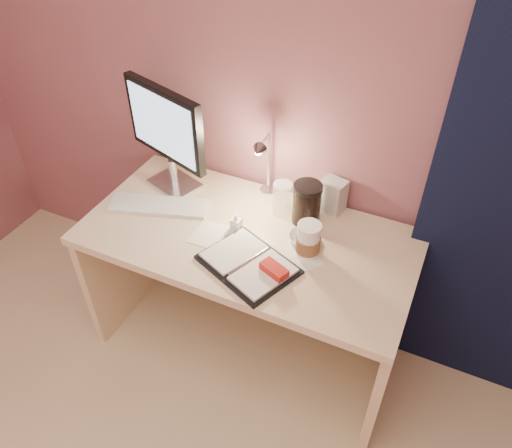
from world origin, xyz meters
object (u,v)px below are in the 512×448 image
at_px(desk, 255,261).
at_px(keyboard, 159,206).
at_px(monitor, 167,130).
at_px(coffee_cup, 308,241).
at_px(dark_jar, 307,205).
at_px(clear_cup, 282,199).
at_px(planner, 250,264).
at_px(desk_lamp, 260,163).
at_px(product_box, 333,196).
at_px(lotion_bottle, 236,222).
at_px(bowl, 302,238).

bearing_deg(desk, keyboard, -170.13).
distance_m(monitor, coffee_cup, 0.79).
relative_size(keyboard, dark_jar, 2.60).
distance_m(coffee_cup, clear_cup, 0.29).
relative_size(planner, desk_lamp, 1.31).
height_order(desk, clear_cup, clear_cup).
xyz_separation_m(coffee_cup, product_box, (-0.01, 0.32, 0.00)).
bearing_deg(keyboard, planner, -35.46).
bearing_deg(keyboard, monitor, 80.46).
distance_m(lotion_bottle, desk_lamp, 0.27).
xyz_separation_m(clear_cup, bowl, (0.15, -0.14, -0.06)).
distance_m(lotion_bottle, product_box, 0.44).
relative_size(coffee_cup, product_box, 1.02).
xyz_separation_m(monitor, bowl, (0.69, -0.11, -0.28)).
bearing_deg(monitor, keyboard, -62.61).
xyz_separation_m(coffee_cup, bowl, (-0.05, 0.07, -0.06)).
bearing_deg(dark_jar, coffee_cup, -67.41).
bearing_deg(desk_lamp, product_box, 9.94).
bearing_deg(dark_jar, desk, -148.36).
bearing_deg(dark_jar, keyboard, -163.00).
distance_m(lotion_bottle, dark_jar, 0.31).
bearing_deg(coffee_cup, planner, -138.98).
bearing_deg(bowl, dark_jar, 105.07).
distance_m(keyboard, lotion_bottle, 0.38).
bearing_deg(lotion_bottle, product_box, 43.41).
distance_m(keyboard, coffee_cup, 0.71).
height_order(desk, dark_jar, dark_jar).
xyz_separation_m(desk, bowl, (0.22, -0.02, 0.24)).
bearing_deg(planner, monitor, 171.65).
bearing_deg(coffee_cup, dark_jar, 112.59).
bearing_deg(keyboard, product_box, 5.51).
distance_m(coffee_cup, product_box, 0.32).
height_order(keyboard, planner, planner).
bearing_deg(bowl, lotion_bottle, -169.69).
distance_m(coffee_cup, bowl, 0.10).
bearing_deg(dark_jar, planner, -105.14).
xyz_separation_m(planner, lotion_bottle, (-0.15, 0.17, 0.03)).
xyz_separation_m(monitor, clear_cup, (0.54, 0.03, -0.22)).
distance_m(coffee_cup, desk_lamp, 0.42).
height_order(lotion_bottle, dark_jar, dark_jar).
distance_m(desk, clear_cup, 0.33).
bearing_deg(lotion_bottle, clear_cup, 56.44).
relative_size(dark_jar, product_box, 1.09).
relative_size(planner, product_box, 2.79).
distance_m(monitor, lotion_bottle, 0.51).
distance_m(keyboard, clear_cup, 0.55).
height_order(coffee_cup, dark_jar, dark_jar).
height_order(bowl, dark_jar, dark_jar).
xyz_separation_m(planner, product_box, (0.17, 0.47, 0.06)).
bearing_deg(keyboard, coffee_cup, -19.01).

